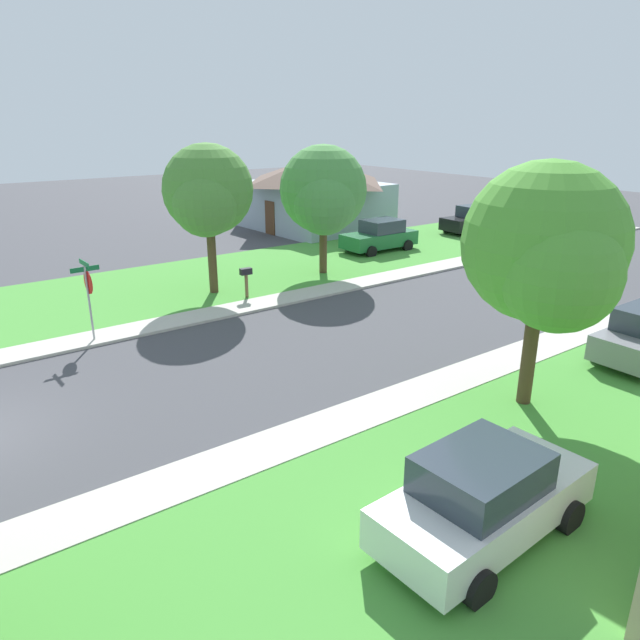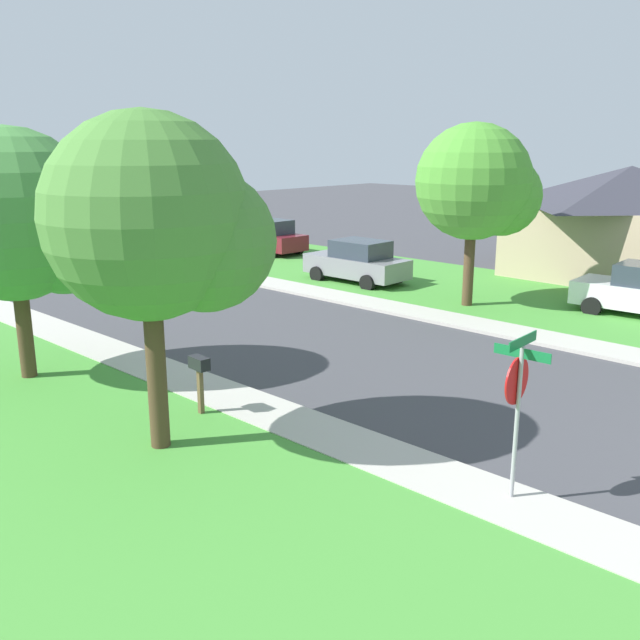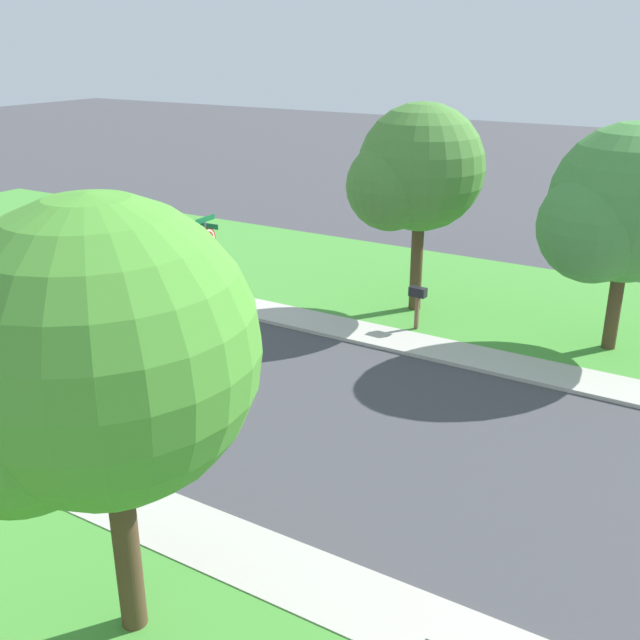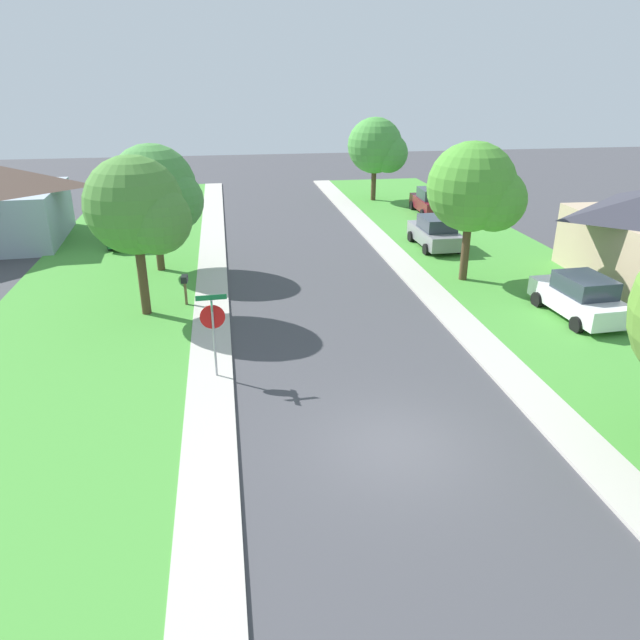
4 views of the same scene
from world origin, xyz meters
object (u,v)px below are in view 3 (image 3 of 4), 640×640
stop_sign_far_corner (207,245)px  tree_sidewalk_near (414,173)px  tree_sidewalk_far (621,209)px  mailbox (418,298)px  tree_sidewalk_mid (83,364)px

stop_sign_far_corner → tree_sidewalk_near: 6.56m
tree_sidewalk_far → mailbox: size_ratio=4.56×
stop_sign_far_corner → tree_sidewalk_mid: bearing=33.5°
tree_sidewalk_mid → tree_sidewalk_near: 14.06m
tree_sidewalk_mid → mailbox: (-12.62, -1.08, -3.14)m
stop_sign_far_corner → mailbox: stop_sign_far_corner is taller
tree_sidewalk_far → tree_sidewalk_mid: bearing=-15.1°
tree_sidewalk_mid → tree_sidewalk_near: size_ratio=1.01×
stop_sign_far_corner → tree_sidewalk_far: tree_sidewalk_far is taller
stop_sign_far_corner → tree_sidewalk_mid: (11.41, 7.55, 2.27)m
tree_sidewalk_far → tree_sidewalk_near: bearing=-91.2°
stop_sign_far_corner → tree_sidewalk_near: (-2.50, 5.60, 2.34)m
stop_sign_far_corner → mailbox: size_ratio=2.11×
stop_sign_far_corner → tree_sidewalk_near: bearing=114.1°
stop_sign_far_corner → tree_sidewalk_near: tree_sidewalk_near is taller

